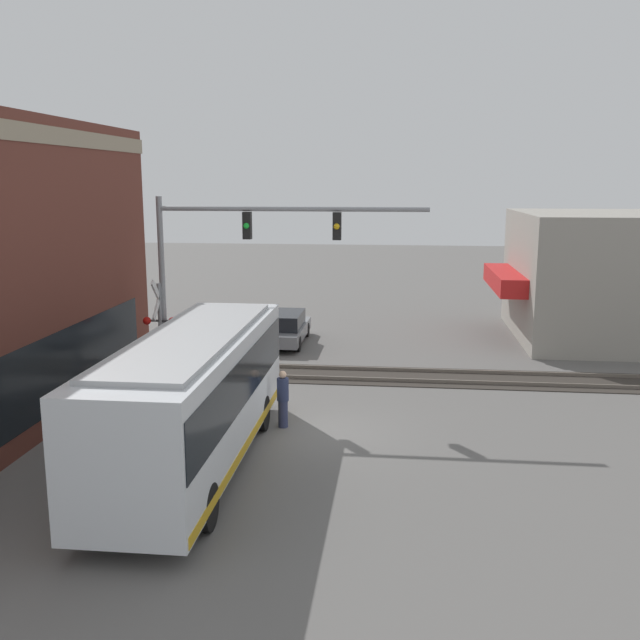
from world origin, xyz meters
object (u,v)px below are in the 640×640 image
(parked_car_grey, at_px, (284,329))
(pedestrian_near_bus, at_px, (283,399))
(crossing_signal, at_px, (160,321))
(city_bus, at_px, (194,395))

(parked_car_grey, xyz_separation_m, pedestrian_near_bus, (-10.63, -1.70, 0.20))
(pedestrian_near_bus, bearing_deg, parked_car_grey, 9.06)
(parked_car_grey, distance_m, pedestrian_near_bus, 10.77)
(crossing_signal, height_order, pedestrian_near_bus, crossing_signal)
(city_bus, bearing_deg, parked_car_grey, -0.00)
(parked_car_grey, bearing_deg, city_bus, 180.00)
(crossing_signal, xyz_separation_m, pedestrian_near_bus, (-3.75, -4.87, -1.44))
(city_bus, relative_size, crossing_signal, 2.63)
(city_bus, height_order, crossing_signal, crossing_signal)
(parked_car_grey, height_order, pedestrian_near_bus, pedestrian_near_bus)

